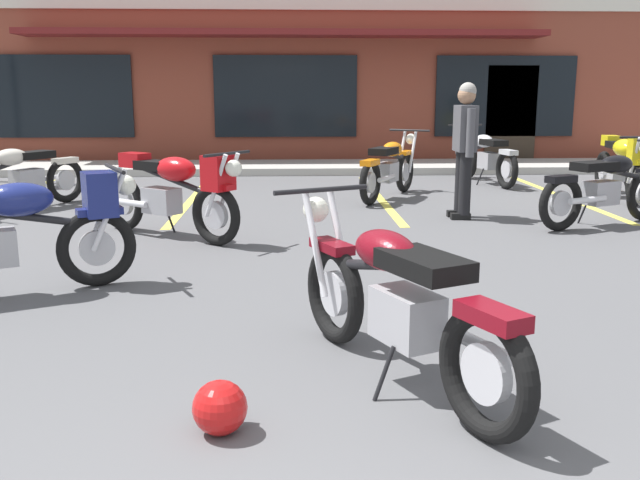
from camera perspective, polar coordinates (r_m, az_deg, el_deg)
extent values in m
plane|color=#515154|center=(5.47, -2.80, -4.71)|extent=(80.00, 80.00, 0.00)
cube|color=#A8A59E|center=(14.07, -2.77, 5.95)|extent=(22.00, 1.80, 0.14)
cube|color=brown|center=(17.73, -2.82, 12.67)|extent=(17.72, 5.09, 3.51)
cube|color=beige|center=(15.26, -2.90, 18.81)|extent=(17.72, 0.06, 0.30)
cube|color=black|center=(15.87, -20.47, 10.90)|extent=(3.02, 0.06, 1.70)
cube|color=black|center=(15.14, -2.82, 11.61)|extent=(3.02, 0.06, 1.70)
cube|color=black|center=(15.86, 14.87, 11.26)|extent=(3.02, 0.06, 1.70)
cube|color=#33281E|center=(15.91, 15.30, 9.79)|extent=(1.10, 0.06, 2.10)
cube|color=maroon|center=(14.77, -2.87, 16.49)|extent=(10.63, 0.90, 0.12)
cube|color=#DBCC4C|center=(11.32, -24.53, 3.01)|extent=(0.12, 4.80, 0.01)
cube|color=#DBCC4C|center=(10.61, -10.35, 3.37)|extent=(0.12, 4.80, 0.01)
cube|color=#DBCC4C|center=(10.60, 4.82, 3.52)|extent=(0.12, 4.80, 0.01)
cube|color=#DBCC4C|center=(11.31, 19.03, 3.44)|extent=(0.12, 4.80, 0.01)
torus|color=black|center=(3.33, 13.38, -10.52)|extent=(0.36, 0.62, 0.64)
cylinder|color=#B7B7BC|center=(3.33, 13.38, -10.52)|extent=(0.18, 0.29, 0.29)
torus|color=black|center=(4.44, 1.19, -4.37)|extent=(0.36, 0.62, 0.64)
cylinder|color=#B7B7BC|center=(4.44, 1.19, -4.37)|extent=(0.18, 0.29, 0.29)
cylinder|color=silver|center=(4.41, -0.44, -0.21)|extent=(0.18, 0.31, 0.66)
cylinder|color=silver|center=(4.49, 1.61, 0.01)|extent=(0.18, 0.31, 0.66)
cylinder|color=black|center=(4.46, 0.12, 4.12)|extent=(0.61, 0.31, 0.03)
sphere|color=silver|center=(4.55, -0.35, 2.50)|extent=(0.23, 0.23, 0.17)
cube|color=maroon|center=(4.40, 0.96, -0.50)|extent=(0.28, 0.39, 0.06)
cube|color=#9E9EA3|center=(3.77, 7.07, -6.24)|extent=(0.39, 0.46, 0.28)
cylinder|color=silver|center=(3.59, 12.29, -8.08)|extent=(0.29, 0.53, 0.07)
cylinder|color=black|center=(3.86, 5.48, -2.05)|extent=(0.45, 0.88, 0.26)
ellipsoid|color=maroon|center=(3.86, 5.35, -0.83)|extent=(0.44, 0.54, 0.22)
cube|color=black|center=(3.57, 8.47, -1.97)|extent=(0.47, 0.59, 0.10)
cube|color=maroon|center=(3.22, 13.85, -6.02)|extent=(0.30, 0.39, 0.08)
cylinder|color=black|center=(3.71, 5.25, -10.78)|extent=(0.13, 0.08, 0.29)
torus|color=black|center=(12.01, 22.09, 5.21)|extent=(0.18, 0.65, 0.64)
cylinder|color=#B7B7BC|center=(12.01, 22.09, 5.21)|extent=(0.10, 0.29, 0.29)
torus|color=black|center=(10.65, 24.34, 4.25)|extent=(0.18, 0.65, 0.64)
cylinder|color=#B7B7BC|center=(10.65, 24.34, 4.25)|extent=(0.10, 0.29, 0.29)
cylinder|color=silver|center=(10.49, 24.21, 5.92)|extent=(0.09, 0.33, 0.66)
cube|color=yellow|center=(10.58, 24.56, 5.82)|extent=(0.19, 0.37, 0.06)
cube|color=#9E9EA3|center=(11.39, 23.06, 5.21)|extent=(0.29, 0.43, 0.28)
cylinder|color=silver|center=(11.71, 21.83, 5.27)|extent=(0.14, 0.55, 0.07)
cylinder|color=black|center=(11.18, 23.47, 6.30)|extent=(0.18, 0.94, 0.26)
ellipsoid|color=yellow|center=(11.13, 23.59, 6.89)|extent=(0.36, 0.55, 0.26)
cube|color=yellow|center=(10.56, 24.64, 6.57)|extent=(0.31, 0.27, 0.36)
cube|color=black|center=(11.45, 23.06, 7.16)|extent=(0.29, 0.43, 0.10)
cube|color=yellow|center=(11.74, 22.62, 7.48)|extent=(0.24, 0.34, 0.16)
cylinder|color=black|center=(11.55, 23.69, 3.93)|extent=(0.14, 0.04, 0.29)
torus|color=black|center=(9.79, 4.12, 4.69)|extent=(0.40, 0.61, 0.64)
cylinder|color=#B7B7BC|center=(9.79, 4.12, 4.69)|extent=(0.19, 0.28, 0.29)
torus|color=black|center=(11.13, 6.91, 5.53)|extent=(0.40, 0.61, 0.64)
cylinder|color=#B7B7BC|center=(11.13, 6.91, 5.53)|extent=(0.19, 0.28, 0.29)
cylinder|color=silver|center=(11.22, 6.69, 7.23)|extent=(0.19, 0.31, 0.66)
cylinder|color=silver|center=(11.16, 7.57, 7.18)|extent=(0.19, 0.31, 0.66)
cylinder|color=black|center=(11.25, 7.30, 8.86)|extent=(0.59, 0.35, 0.03)
sphere|color=silver|center=(11.33, 7.42, 8.17)|extent=(0.23, 0.23, 0.17)
cube|color=orange|center=(11.14, 7.02, 7.08)|extent=(0.30, 0.38, 0.06)
cube|color=#9E9EA3|center=(10.37, 5.46, 5.53)|extent=(0.40, 0.47, 0.28)
cylinder|color=silver|center=(9.99, 5.45, 5.04)|extent=(0.33, 0.52, 0.07)
cylinder|color=black|center=(10.54, 5.87, 6.94)|extent=(0.51, 0.85, 0.26)
ellipsoid|color=orange|center=(10.55, 5.92, 7.38)|extent=(0.46, 0.55, 0.22)
cube|color=black|center=(10.21, 5.21, 7.24)|extent=(0.50, 0.59, 0.10)
cube|color=orange|center=(9.74, 4.10, 6.31)|extent=(0.31, 0.39, 0.08)
cylinder|color=black|center=(10.41, 4.36, 4.13)|extent=(0.13, 0.09, 0.29)
torus|color=black|center=(8.33, -15.75, 2.96)|extent=(0.57, 0.47, 0.64)
cylinder|color=#B7B7BC|center=(8.33, -15.75, 2.96)|extent=(0.27, 0.22, 0.29)
torus|color=black|center=(7.29, -8.49, 2.03)|extent=(0.57, 0.47, 0.64)
cylinder|color=#B7B7BC|center=(7.29, -8.49, 2.03)|extent=(0.27, 0.22, 0.29)
cylinder|color=silver|center=(7.24, -7.50, 4.55)|extent=(0.28, 0.23, 0.66)
cylinder|color=silver|center=(7.11, -8.47, 4.38)|extent=(0.28, 0.23, 0.66)
cylinder|color=black|center=(7.09, -7.58, 6.99)|extent=(0.43, 0.54, 0.03)
sphere|color=silver|center=(7.05, -7.06, 5.83)|extent=(0.24, 0.24, 0.17)
cube|color=#B70F14|center=(7.22, -8.33, 4.34)|extent=(0.37, 0.33, 0.06)
cube|color=#9E9EA3|center=(7.84, -12.78, 3.16)|extent=(0.46, 0.43, 0.28)
cylinder|color=silver|center=(8.03, -15.30, 2.95)|extent=(0.48, 0.39, 0.07)
cylinder|color=black|center=(7.66, -11.85, 4.81)|extent=(0.78, 0.62, 0.26)
ellipsoid|color=#B70F14|center=(7.62, -11.68, 5.69)|extent=(0.60, 0.55, 0.26)
cube|color=#B70F14|center=(7.19, -8.30, 5.44)|extent=(0.36, 0.37, 0.36)
cube|color=black|center=(7.87, -13.41, 5.95)|extent=(0.46, 0.43, 0.10)
cube|color=#B70F14|center=(8.09, -14.85, 6.32)|extent=(0.38, 0.35, 0.16)
cylinder|color=black|center=(8.06, -12.09, 1.55)|extent=(0.10, 0.12, 0.29)
torus|color=black|center=(11.79, 14.99, 5.57)|extent=(0.22, 0.65, 0.64)
cylinder|color=#B7B7BC|center=(11.79, 14.99, 5.57)|extent=(0.11, 0.29, 0.29)
torus|color=black|center=(13.07, 11.97, 6.32)|extent=(0.22, 0.65, 0.64)
cylinder|color=#B7B7BC|center=(13.07, 11.97, 6.32)|extent=(0.11, 0.29, 0.29)
cylinder|color=silver|center=(13.09, 11.49, 7.76)|extent=(0.11, 0.33, 0.66)
cylinder|color=silver|center=(13.17, 12.20, 7.75)|extent=(0.11, 0.33, 0.66)
cylinder|color=black|center=(13.18, 11.76, 9.17)|extent=(0.65, 0.16, 0.03)
sphere|color=silver|center=(13.26, 11.58, 8.59)|extent=(0.20, 0.20, 0.17)
cube|color=silver|center=(13.08, 11.96, 7.65)|extent=(0.21, 0.38, 0.06)
cube|color=#9E9EA3|center=(12.35, 13.59, 6.30)|extent=(0.31, 0.44, 0.28)
cylinder|color=silver|center=(12.09, 14.98, 5.92)|extent=(0.17, 0.55, 0.07)
cylinder|color=black|center=(12.50, 13.23, 7.49)|extent=(0.24, 0.94, 0.26)
ellipsoid|color=silver|center=(12.51, 13.21, 7.86)|extent=(0.35, 0.52, 0.22)
cube|color=black|center=(12.20, 13.97, 7.72)|extent=(0.37, 0.56, 0.10)
cube|color=silver|center=(11.75, 15.11, 6.92)|extent=(0.23, 0.38, 0.08)
cylinder|color=black|center=(12.23, 12.93, 5.05)|extent=(0.14, 0.05, 0.29)
torus|color=black|center=(10.67, -20.04, 4.60)|extent=(0.43, 0.59, 0.64)
cylinder|color=#B7B7BC|center=(10.67, -20.04, 4.60)|extent=(0.20, 0.28, 0.29)
cube|color=#9E9EA3|center=(10.26, -22.77, 4.57)|extent=(0.42, 0.47, 0.28)
cylinder|color=silver|center=(10.60, -21.65, 4.66)|extent=(0.35, 0.50, 0.07)
cylinder|color=black|center=(10.11, -23.78, 5.76)|extent=(0.55, 0.83, 0.26)
ellipsoid|color=beige|center=(10.10, -23.91, 6.20)|extent=(0.48, 0.54, 0.22)
cube|color=black|center=(10.31, -22.31, 6.43)|extent=(0.51, 0.59, 0.10)
cube|color=beige|center=(10.65, -20.06, 6.11)|extent=(0.33, 0.39, 0.08)
cylinder|color=black|center=(10.20, -21.72, 3.13)|extent=(0.13, 0.09, 0.29)
torus|color=black|center=(5.99, -17.72, -0.62)|extent=(0.62, 0.36, 0.64)
cylinder|color=#B7B7BC|center=(5.99, -17.72, -0.62)|extent=(0.29, 0.18, 0.29)
cylinder|color=silver|center=(6.04, -17.14, 2.61)|extent=(0.31, 0.18, 0.66)
cylinder|color=silver|center=(5.86, -16.80, 2.36)|extent=(0.31, 0.18, 0.66)
cylinder|color=black|center=(5.92, -16.40, 5.61)|extent=(0.31, 0.61, 0.03)
sphere|color=silver|center=(5.95, -15.57, 4.33)|extent=(0.23, 0.23, 0.17)
cube|color=navy|center=(5.94, -17.53, 2.24)|extent=(0.39, 0.28, 0.06)
cylinder|color=black|center=(5.86, -23.69, 1.85)|extent=(0.88, 0.46, 0.26)
ellipsoid|color=navy|center=(5.85, -23.40, 3.04)|extent=(0.60, 0.49, 0.26)
cube|color=navy|center=(5.92, -17.52, 3.59)|extent=(0.34, 0.36, 0.36)
torus|color=black|center=(8.42, 19.03, 2.84)|extent=(0.62, 0.36, 0.64)
cylinder|color=#B7B7BC|center=(8.42, 19.03, 2.84)|extent=(0.29, 0.18, 0.29)
cube|color=#9E9EA3|center=(8.88, 21.91, 3.60)|extent=(0.46, 0.39, 0.28)
cylinder|color=silver|center=(8.52, 20.98, 3.07)|extent=(0.53, 0.30, 0.07)
cylinder|color=black|center=(9.00, 22.87, 5.17)|extent=(0.88, 0.45, 0.26)
ellipsoid|color=black|center=(9.01, 22.99, 5.68)|extent=(0.54, 0.44, 0.22)
cube|color=black|center=(8.74, 21.48, 5.63)|extent=(0.59, 0.47, 0.10)
cube|color=black|center=(8.37, 19.07, 4.72)|extent=(0.39, 0.30, 0.08)
cylinder|color=black|center=(8.98, 20.63, 2.11)|extent=(0.08, 0.13, 0.29)
cube|color=black|center=(8.90, 11.38, 1.91)|extent=(0.24, 0.10, 0.08)
cube|color=black|center=(9.09, 11.07, 2.13)|extent=(0.24, 0.10, 0.08)
cylinder|color=black|center=(8.84, 11.74, 4.58)|extent=(0.15, 0.15, 0.80)
cylinder|color=black|center=(9.03, 11.42, 4.75)|extent=(0.15, 0.15, 0.80)
cube|color=#4C4C51|center=(8.88, 11.76, 8.90)|extent=(0.22, 0.38, 0.56)
cylinder|color=#4C4C51|center=(8.64, 12.17, 8.53)|extent=(0.10, 0.10, 0.58)
cylinder|color=#4C4C51|center=(9.12, 11.35, 8.74)|extent=(0.10, 0.10, 0.58)
sphere|color=#A07556|center=(8.87, 11.88, 11.47)|extent=(0.22, 0.22, 0.22)
sphere|color=gray|center=(8.87, 11.95, 11.79)|extent=(0.21, 0.21, 0.21)
sphere|color=#B71414|center=(3.39, -8.16, -13.37)|extent=(0.26, 0.26, 0.26)
cube|color=black|center=(3.49, -8.00, -12.74)|extent=(0.18, 0.03, 0.09)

